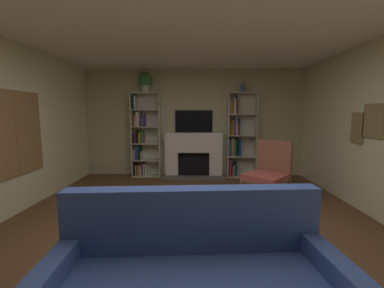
% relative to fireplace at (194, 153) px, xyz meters
% --- Properties ---
extents(ground_plane, '(7.88, 7.88, 0.00)m').
position_rel_fireplace_xyz_m(ground_plane, '(0.00, -3.17, -0.57)').
color(ground_plane, brown).
extents(wall_back_accent, '(5.47, 0.06, 2.62)m').
position_rel_fireplace_xyz_m(wall_back_accent, '(0.00, 0.15, 0.74)').
color(wall_back_accent, '#B3AD87').
rests_on(wall_back_accent, ground_plane).
extents(ceiling, '(5.47, 6.69, 0.06)m').
position_rel_fireplace_xyz_m(ceiling, '(0.00, -3.17, 2.08)').
color(ceiling, white).
rests_on(ceiling, wall_back_accent).
extents(fireplace, '(1.49, 0.53, 1.07)m').
position_rel_fireplace_xyz_m(fireplace, '(0.00, 0.00, 0.00)').
color(fireplace, white).
rests_on(fireplace, ground_plane).
extents(tv, '(0.91, 0.06, 0.53)m').
position_rel_fireplace_xyz_m(tv, '(0.00, 0.09, 0.78)').
color(tv, black).
rests_on(tv, fireplace).
extents(bookshelf_left, '(0.69, 0.34, 2.03)m').
position_rel_fireplace_xyz_m(bookshelf_left, '(-1.24, -0.01, 0.38)').
color(bookshelf_left, beige).
rests_on(bookshelf_left, ground_plane).
extents(bookshelf_right, '(0.69, 0.34, 2.03)m').
position_rel_fireplace_xyz_m(bookshelf_right, '(1.06, -0.01, 0.41)').
color(bookshelf_right, beige).
rests_on(bookshelf_right, ground_plane).
extents(potted_plant, '(0.35, 0.35, 0.48)m').
position_rel_fireplace_xyz_m(potted_plant, '(-1.15, -0.03, 1.74)').
color(potted_plant, beige).
rests_on(potted_plant, bookshelf_left).
extents(vase_with_flowers, '(0.11, 0.11, 0.41)m').
position_rel_fireplace_xyz_m(vase_with_flowers, '(1.16, -0.03, 1.60)').
color(vase_with_flowers, '#4E66A1').
rests_on(vase_with_flowers, bookshelf_right).
extents(armchair, '(0.89, 0.89, 1.07)m').
position_rel_fireplace_xyz_m(armchair, '(1.31, -1.84, -0.03)').
color(armchair, brown).
rests_on(armchair, ground_plane).
extents(coffee_table, '(0.78, 0.45, 0.43)m').
position_rel_fireplace_xyz_m(coffee_table, '(0.08, -3.62, -0.21)').
color(coffee_table, brown).
rests_on(coffee_table, ground_plane).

